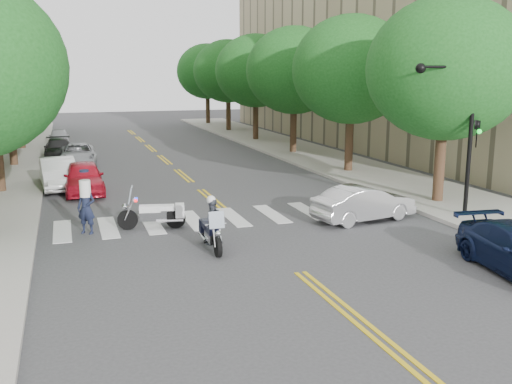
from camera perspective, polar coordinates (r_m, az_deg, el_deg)
name	(u,v)px	position (r m, az deg, el deg)	size (l,w,h in m)	color
ground	(300,273)	(15.90, 4.43, -8.04)	(140.00, 140.00, 0.00)	#38383A
sidewalk_left	(1,166)	(36.31, -24.11, 2.36)	(5.00, 60.00, 0.15)	#9E9991
sidewalk_right	(302,152)	(39.28, 4.67, 4.00)	(5.00, 60.00, 0.15)	#9E9991
building_right	(474,2)	(51.27, 21.01, 17.35)	(26.00, 44.00, 22.00)	tan
tree_l_2	(6,70)	(35.85, -23.72, 11.10)	(6.40, 6.40, 8.45)	#382316
tree_l_3	(16,71)	(43.83, -22.86, 11.12)	(6.40, 6.40, 8.45)	#382316
tree_l_4	(23,71)	(51.82, -22.27, 11.14)	(6.40, 6.40, 8.45)	#382316
tree_l_5	(28,71)	(59.81, -21.83, 11.14)	(6.40, 6.40, 8.45)	#382316
tree_r_0	(446,69)	(24.62, 18.46, 11.61)	(6.40, 6.40, 8.45)	#382316
tree_r_1	(351,70)	(31.40, 9.52, 11.96)	(6.40, 6.40, 8.45)	#382316
tree_r_2	(294,70)	(38.65, 3.83, 12.03)	(6.40, 6.40, 8.45)	#382316
tree_r_3	(256,71)	(46.14, -0.04, 12.02)	(6.40, 6.40, 8.45)	#382316
tree_r_4	(228,71)	(53.79, -2.82, 11.97)	(6.40, 6.40, 8.45)	#382316
tree_r_5	(207,71)	(61.52, -4.90, 11.92)	(6.40, 6.40, 8.45)	#382316
traffic_signal_pole	(461,120)	(22.04, 19.80, 6.78)	(2.82, 0.42, 6.00)	black
motorcycle_police	(211,225)	(17.74, -4.50, -3.33)	(0.72, 2.12, 1.72)	black
motorcycle_parked	(158,214)	(20.36, -9.80, -2.16)	(2.37, 0.82, 1.53)	black
officer_standing	(86,208)	(20.20, -16.61, -1.55)	(0.65, 0.43, 1.78)	#161C32
convertible	(364,203)	(21.51, 10.75, -1.11)	(1.39, 3.98, 1.31)	#B7B7B9
parked_car_a	(84,177)	(27.15, -16.85, 1.41)	(1.72, 4.26, 1.45)	red
parked_car_b	(58,173)	(28.62, -19.16, 1.77)	(1.53, 4.40, 1.45)	silver
parked_car_c	(78,154)	(35.85, -17.36, 3.64)	(2.07, 4.49, 1.25)	gray
parked_car_d	(59,149)	(38.53, -19.11, 4.08)	(1.80, 4.42, 1.28)	black
parked_car_e	(59,137)	(46.02, -19.09, 5.23)	(1.49, 3.70, 1.26)	#9D9DA2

